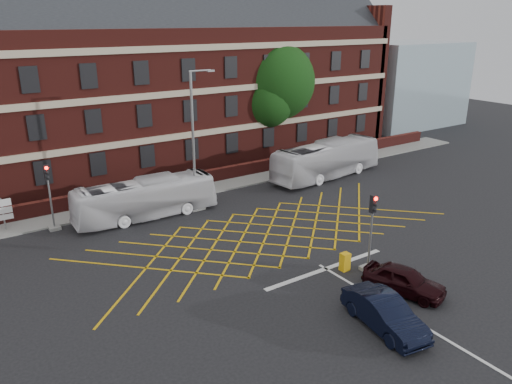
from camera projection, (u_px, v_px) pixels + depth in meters
ground at (286, 246)px, 29.56m from camera, size 120.00×120.00×0.00m
victorian_building at (140, 77)px, 44.31m from camera, size 51.00×12.17×20.40m
boundary_wall at (187, 181)px, 39.54m from camera, size 56.00×0.50×1.10m
far_pavement at (193, 190)px, 38.92m from camera, size 60.00×3.00×0.12m
glass_block at (402, 84)px, 62.29m from camera, size 14.00×10.00×10.00m
box_junction_hatching at (267, 234)px, 31.12m from camera, size 8.22×8.22×0.02m
stop_line at (326, 269)px, 26.82m from camera, size 8.00×0.30×0.02m
centre_line at (426, 327)px, 21.73m from camera, size 0.15×14.00×0.02m
bus_left at (145, 199)px, 33.35m from camera, size 9.68×2.56×2.68m
bus_right at (327, 160)px, 41.81m from camera, size 11.10×3.76×3.03m
car_navy at (384, 313)px, 21.51m from camera, size 2.17×4.60×1.46m
car_maroon at (404, 280)px, 24.32m from camera, size 2.75×4.30×1.36m
deciduous_tree at (275, 87)px, 47.38m from camera, size 7.65×7.43×10.80m
traffic_light_near at (370, 240)px, 26.10m from camera, size 0.70×0.70×4.27m
traffic_light_far at (51, 203)px, 31.26m from camera, size 0.70×0.70×4.27m
street_lamp at (195, 163)px, 34.19m from camera, size 2.25×1.00×9.57m
direction_signs at (3, 211)px, 31.11m from camera, size 1.10×0.16×2.20m
utility_cabinet at (345, 262)px, 26.53m from camera, size 0.47×0.42×0.99m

